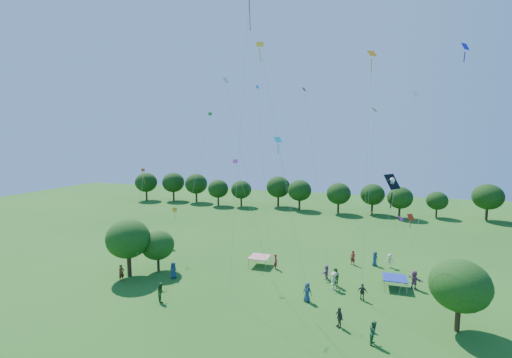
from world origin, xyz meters
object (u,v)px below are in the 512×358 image
at_px(tent_blue, 395,278).
at_px(red_high_kite, 246,49).
at_px(near_tree_west, 128,239).
at_px(pirate_kite, 390,184).
at_px(near_tree_north, 158,245).
at_px(tent_red_stripe, 260,257).
at_px(near_tree_east, 460,285).

distance_m(tent_blue, red_high_kite, 25.64).
xyz_separation_m(near_tree_west, pirate_kite, (25.28, -4.02, 7.30)).
bearing_deg(near_tree_north, pirate_kite, -14.87).
bearing_deg(tent_red_stripe, near_tree_west, -150.17).
distance_m(near_tree_north, tent_blue, 24.83).
height_order(near_tree_west, red_high_kite, red_high_kite).
xyz_separation_m(near_tree_west, tent_blue, (26.71, 5.34, -3.02)).
height_order(pirate_kite, red_high_kite, red_high_kite).
bearing_deg(tent_red_stripe, pirate_kite, -40.63).
xyz_separation_m(tent_red_stripe, red_high_kite, (1.12, -7.71, 21.12)).
xyz_separation_m(near_tree_west, tent_red_stripe, (12.34, 7.08, -3.02)).
relative_size(tent_red_stripe, red_high_kite, 0.08).
xyz_separation_m(near_tree_north, red_high_kite, (11.30, -2.75, 19.22)).
xyz_separation_m(tent_blue, pirate_kite, (-1.43, -9.37, 10.32)).
distance_m(near_tree_west, tent_blue, 27.40).
height_order(tent_blue, pirate_kite, pirate_kite).
relative_size(near_tree_north, pirate_kite, 0.42).
relative_size(near_tree_west, red_high_kite, 0.23).
distance_m(tent_red_stripe, tent_blue, 14.47).
bearing_deg(tent_blue, near_tree_north, -172.51).
xyz_separation_m(tent_blue, red_high_kite, (-13.25, -5.98, 21.12)).
height_order(near_tree_east, pirate_kite, pirate_kite).
relative_size(near_tree_north, tent_red_stripe, 2.07).
distance_m(near_tree_west, red_high_kite, 22.57).
relative_size(near_tree_west, tent_red_stripe, 2.78).
bearing_deg(near_tree_north, near_tree_east, -7.00).
distance_m(near_tree_north, pirate_kite, 25.36).
xyz_separation_m(near_tree_north, pirate_kite, (23.12, -6.14, 8.41)).
bearing_deg(near_tree_east, red_high_kite, 177.52).
xyz_separation_m(near_tree_east, tent_blue, (-3.91, 6.72, -2.58)).
bearing_deg(near_tree_west, near_tree_north, 44.38).
xyz_separation_m(near_tree_north, near_tree_east, (28.46, -3.49, 0.67)).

